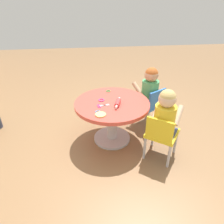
{
  "coord_description": "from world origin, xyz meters",
  "views": [
    {
      "loc": [
        -2.0,
        0.25,
        1.55
      ],
      "look_at": [
        0.0,
        0.0,
        0.38
      ],
      "focal_mm": 32.65,
      "sensor_mm": 36.0,
      "label": 1
    }
  ],
  "objects_px": {
    "child_chair_right": "(150,104)",
    "rolling_pin": "(118,103)",
    "child_chair_left": "(161,134)",
    "craft_scissors": "(101,106)",
    "seated_child_left": "(165,114)",
    "seated_child_right": "(150,87)",
    "craft_table": "(112,112)"
  },
  "relations": [
    {
      "from": "craft_table",
      "to": "rolling_pin",
      "type": "height_order",
      "value": "rolling_pin"
    },
    {
      "from": "seated_child_left",
      "to": "seated_child_right",
      "type": "relative_size",
      "value": 1.0
    },
    {
      "from": "craft_table",
      "to": "child_chair_right",
      "type": "xyz_separation_m",
      "value": [
        0.27,
        -0.54,
        -0.07
      ]
    },
    {
      "from": "craft_table",
      "to": "child_chair_left",
      "type": "xyz_separation_m",
      "value": [
        -0.39,
        -0.46,
        -0.07
      ]
    },
    {
      "from": "child_chair_left",
      "to": "seated_child_right",
      "type": "bearing_deg",
      "value": -4.81
    },
    {
      "from": "child_chair_left",
      "to": "child_chair_right",
      "type": "relative_size",
      "value": 1.0
    },
    {
      "from": "craft_table",
      "to": "seated_child_left",
      "type": "distance_m",
      "value": 0.62
    },
    {
      "from": "craft_table",
      "to": "seated_child_right",
      "type": "xyz_separation_m",
      "value": [
        0.3,
        -0.52,
        0.15
      ]
    },
    {
      "from": "craft_scissors",
      "to": "craft_table",
      "type": "bearing_deg",
      "value": -58.46
    },
    {
      "from": "craft_scissors",
      "to": "rolling_pin",
      "type": "bearing_deg",
      "value": -87.7
    },
    {
      "from": "craft_table",
      "to": "child_chair_left",
      "type": "height_order",
      "value": "child_chair_left"
    },
    {
      "from": "craft_table",
      "to": "child_chair_left",
      "type": "relative_size",
      "value": 1.57
    },
    {
      "from": "seated_child_right",
      "to": "child_chair_right",
      "type": "bearing_deg",
      "value": -150.44
    },
    {
      "from": "craft_table",
      "to": "child_chair_right",
      "type": "distance_m",
      "value": 0.61
    },
    {
      "from": "child_chair_right",
      "to": "rolling_pin",
      "type": "relative_size",
      "value": 2.37
    },
    {
      "from": "rolling_pin",
      "to": "craft_scissors",
      "type": "distance_m",
      "value": 0.18
    },
    {
      "from": "child_chair_left",
      "to": "child_chair_right",
      "type": "height_order",
      "value": "same"
    },
    {
      "from": "seated_child_left",
      "to": "child_chair_left",
      "type": "bearing_deg",
      "value": 143.49
    },
    {
      "from": "rolling_pin",
      "to": "craft_scissors",
      "type": "height_order",
      "value": "rolling_pin"
    },
    {
      "from": "child_chair_left",
      "to": "child_chair_right",
      "type": "xyz_separation_m",
      "value": [
        0.65,
        -0.08,
        0.0
      ]
    },
    {
      "from": "seated_child_left",
      "to": "child_chair_right",
      "type": "xyz_separation_m",
      "value": [
        0.62,
        -0.05,
        -0.23
      ]
    },
    {
      "from": "craft_table",
      "to": "seated_child_left",
      "type": "relative_size",
      "value": 1.65
    },
    {
      "from": "craft_scissors",
      "to": "child_chair_right",
      "type": "bearing_deg",
      "value": -62.72
    },
    {
      "from": "rolling_pin",
      "to": "craft_scissors",
      "type": "bearing_deg",
      "value": 92.3
    },
    {
      "from": "child_chair_right",
      "to": "craft_scissors",
      "type": "bearing_deg",
      "value": 117.28
    },
    {
      "from": "child_chair_left",
      "to": "craft_scissors",
      "type": "relative_size",
      "value": 3.85
    },
    {
      "from": "seated_child_right",
      "to": "rolling_pin",
      "type": "relative_size",
      "value": 2.26
    },
    {
      "from": "seated_child_right",
      "to": "rolling_pin",
      "type": "distance_m",
      "value": 0.59
    },
    {
      "from": "rolling_pin",
      "to": "craft_scissors",
      "type": "xyz_separation_m",
      "value": [
        -0.01,
        0.18,
        -0.02
      ]
    },
    {
      "from": "seated_child_left",
      "to": "rolling_pin",
      "type": "xyz_separation_m",
      "value": [
        0.28,
        0.43,
        0.0
      ]
    },
    {
      "from": "craft_table",
      "to": "rolling_pin",
      "type": "distance_m",
      "value": 0.18
    },
    {
      "from": "child_chair_left",
      "to": "child_chair_right",
      "type": "bearing_deg",
      "value": -6.78
    }
  ]
}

